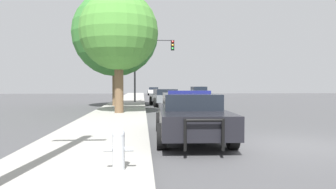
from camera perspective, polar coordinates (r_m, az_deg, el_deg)
ground_plane at (r=9.39m, az=19.59°, el=-8.29°), size 110.00×110.00×0.00m
sidewalk_left at (r=8.68m, az=-13.26°, el=-8.61°), size 3.00×110.00×0.13m
police_car at (r=9.89m, az=3.85°, el=-3.45°), size 2.17×5.48×1.44m
fire_hydrant at (r=5.82m, az=-8.60°, el=-9.09°), size 0.51×0.22×0.74m
traffic_light at (r=29.22m, az=-3.17°, el=6.46°), size 3.59×0.35×5.63m
car_background_distant at (r=53.36m, az=-2.53°, el=0.65°), size 2.01×4.20×1.29m
car_background_midblock at (r=25.31m, az=-0.58°, el=-0.39°), size 2.30×4.75×1.31m
car_background_oncoming at (r=37.17m, az=5.42°, el=0.32°), size 2.00×4.60×1.45m
tree_sidewalk_near at (r=17.92m, az=-8.58°, el=10.81°), size 4.19×4.19×6.46m
tree_sidewalk_mid at (r=24.24m, az=-9.16°, el=10.43°), size 6.16×6.16×8.28m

